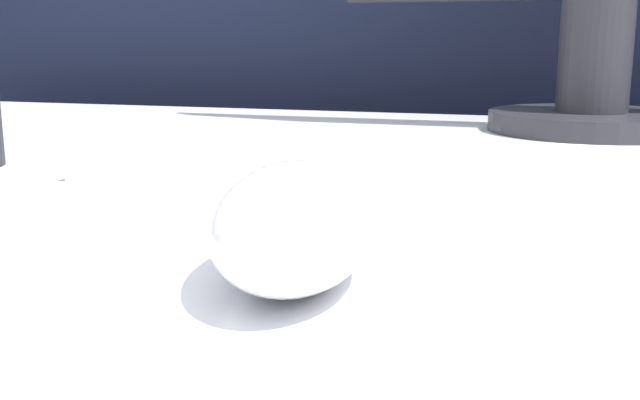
{
  "coord_description": "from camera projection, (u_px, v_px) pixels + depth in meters",
  "views": [
    {
      "loc": [
        0.1,
        -0.45,
        0.83
      ],
      "look_at": [
        0.01,
        -0.15,
        0.76
      ],
      "focal_mm": 42.0,
      "sensor_mm": 36.0,
      "label": 1
    }
  ],
  "objects": [
    {
      "name": "partition_panel",
      "position": [
        474.0,
        190.0,
        1.08
      ],
      "size": [
        5.0,
        0.03,
        1.23
      ],
      "color": "black",
      "rests_on": "ground_plane"
    },
    {
      "name": "keyboard",
      "position": [
        391.0,
        167.0,
        0.49
      ],
      "size": [
        0.42,
        0.12,
        0.02
      ],
      "rotation": [
        0.0,
        0.0,
        -0.01
      ],
      "color": "white",
      "rests_on": "desk"
    },
    {
      "name": "computer_mouse_near",
      "position": [
        294.0,
        224.0,
        0.29
      ],
      "size": [
        0.08,
        0.12,
        0.05
      ],
      "rotation": [
        0.0,
        0.0,
        0.19
      ],
      "color": "white",
      "rests_on": "desk"
    }
  ]
}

